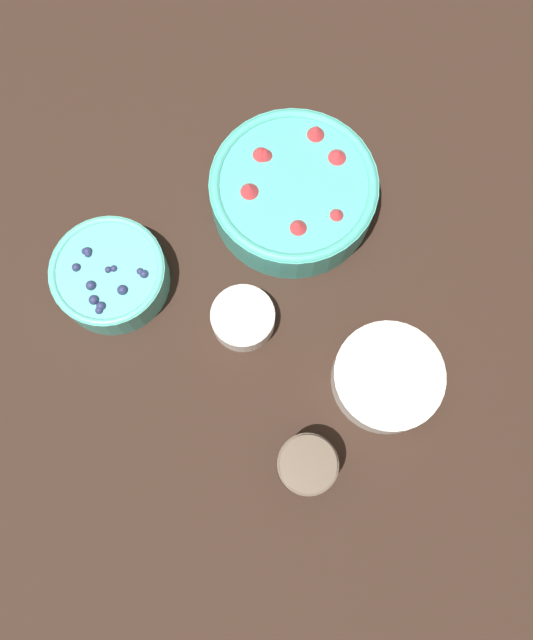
# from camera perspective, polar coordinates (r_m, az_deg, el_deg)

# --- Properties ---
(ground_plane) EXTENTS (4.00, 4.00, 0.00)m
(ground_plane) POSITION_cam_1_polar(r_m,az_deg,el_deg) (0.97, -1.04, -3.52)
(ground_plane) COLOR black
(bowl_strawberries) EXTENTS (0.26, 0.26, 0.09)m
(bowl_strawberries) POSITION_cam_1_polar(r_m,az_deg,el_deg) (1.01, 2.46, 11.72)
(bowl_strawberries) COLOR #47AD9E
(bowl_strawberries) RESTS_ON ground_plane
(bowl_blueberries) EXTENTS (0.18, 0.18, 0.07)m
(bowl_blueberries) POSITION_cam_1_polar(r_m,az_deg,el_deg) (0.99, -14.12, 4.04)
(bowl_blueberries) COLOR #56B7A8
(bowl_blueberries) RESTS_ON ground_plane
(bowl_bananas) EXTENTS (0.16, 0.16, 0.05)m
(bowl_bananas) POSITION_cam_1_polar(r_m,az_deg,el_deg) (0.95, 11.01, -5.12)
(bowl_bananas) COLOR white
(bowl_bananas) RESTS_ON ground_plane
(bowl_cream) EXTENTS (0.10, 0.10, 0.05)m
(bowl_cream) POSITION_cam_1_polar(r_m,az_deg,el_deg) (0.95, -2.17, 0.23)
(bowl_cream) COLOR white
(bowl_cream) RESTS_ON ground_plane
(jar_chocolate) EXTENTS (0.08, 0.08, 0.10)m
(jar_chocolate) POSITION_cam_1_polar(r_m,az_deg,el_deg) (0.90, 3.56, -13.13)
(jar_chocolate) COLOR brown
(jar_chocolate) RESTS_ON ground_plane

